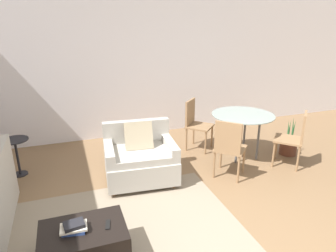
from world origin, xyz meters
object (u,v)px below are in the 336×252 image
at_px(book_stack, 74,227).
at_px(ottoman, 84,245).
at_px(side_table, 16,150).
at_px(dining_chair_far_left, 195,121).
at_px(dining_chair_near_right, 295,136).
at_px(potted_plant_small, 288,145).
at_px(dining_chair_near_left, 229,145).
at_px(armchair, 140,158).
at_px(dining_table, 243,120).
at_px(tv_remote_primary, 108,225).

bearing_deg(book_stack, ottoman, -0.91).
xyz_separation_m(side_table, dining_chair_far_left, (2.92, 0.05, 0.12)).
height_order(ottoman, dining_chair_near_right, dining_chair_near_right).
relative_size(dining_chair_near_right, potted_plant_small, 1.28).
distance_m(dining_chair_near_left, dining_chair_far_left, 1.18).
relative_size(dining_chair_far_left, potted_plant_small, 1.28).
relative_size(ottoman, side_table, 1.38).
relative_size(ottoman, potted_plant_small, 1.13).
height_order(side_table, potted_plant_small, potted_plant_small).
distance_m(armchair, dining_table, 1.86).
height_order(armchair, ottoman, armchair).
relative_size(book_stack, dining_chair_far_left, 0.27).
bearing_deg(book_stack, dining_table, 29.97).
height_order(ottoman, dining_table, dining_table).
bearing_deg(dining_chair_far_left, armchair, -147.19).
bearing_deg(armchair, potted_plant_small, 0.04).
xyz_separation_m(ottoman, potted_plant_small, (3.57, 1.41, -0.05)).
height_order(book_stack, side_table, side_table).
bearing_deg(ottoman, dining_chair_near_right, 17.18).
height_order(tv_remote_primary, potted_plant_small, potted_plant_small).
bearing_deg(book_stack, armchair, 55.21).
xyz_separation_m(armchair, dining_chair_near_right, (2.41, -0.39, 0.18)).
bearing_deg(dining_chair_near_right, dining_chair_far_left, 135.00).
xyz_separation_m(ottoman, dining_chair_near_right, (3.31, 1.02, 0.30)).
distance_m(ottoman, tv_remote_primary, 0.29).
relative_size(armchair, dining_chair_near_left, 1.17).
xyz_separation_m(dining_chair_near_right, potted_plant_small, (0.26, 0.39, -0.35)).
relative_size(tv_remote_primary, potted_plant_small, 0.21).
distance_m(tv_remote_primary, side_table, 2.39).
height_order(dining_table, dining_chair_near_right, dining_chair_near_right).
xyz_separation_m(book_stack, dining_chair_near_left, (2.21, 1.02, 0.09)).
xyz_separation_m(armchair, tv_remote_primary, (-0.68, -1.43, 0.06)).
xyz_separation_m(book_stack, tv_remote_primary, (0.30, -0.02, -0.04)).
relative_size(armchair, ottoman, 1.33).
bearing_deg(book_stack, potted_plant_small, 21.19).
bearing_deg(dining_chair_far_left, ottoman, -134.09).
distance_m(side_table, dining_table, 3.56).
height_order(armchair, book_stack, armchair).
height_order(book_stack, dining_chair_far_left, dining_chair_far_left).
xyz_separation_m(dining_chair_near_left, dining_chair_far_left, (-0.00, 1.18, 0.00)).
xyz_separation_m(armchair, side_table, (-1.69, 0.74, 0.07)).
distance_m(dining_chair_near_right, potted_plant_small, 0.59).
xyz_separation_m(ottoman, tv_remote_primary, (0.23, -0.02, 0.18)).
xyz_separation_m(book_stack, side_table, (-0.71, 2.15, -0.03)).
height_order(tv_remote_primary, dining_table, dining_table).
height_order(tv_remote_primary, dining_chair_far_left, dining_chair_far_left).
height_order(book_stack, tv_remote_primary, book_stack).
bearing_deg(dining_chair_near_left, potted_plant_small, 15.16).
bearing_deg(dining_chair_near_right, side_table, 164.67).
relative_size(dining_chair_near_left, dining_chair_near_right, 1.00).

